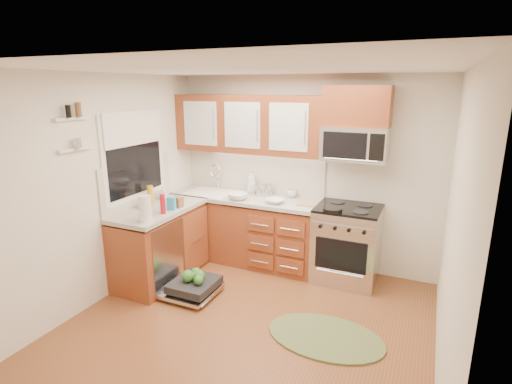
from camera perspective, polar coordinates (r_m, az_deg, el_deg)
The scene contains 38 objects.
floor at distance 4.27m, azimuth -1.26°, elevation -18.58°, with size 3.50×3.50×0.00m, color brown.
ceiling at distance 3.57m, azimuth -1.50°, elevation 17.18°, with size 3.50×3.50×0.00m, color white.
wall_back at distance 5.32m, azimuth 6.81°, elevation 2.75°, with size 3.50×0.04×2.50m, color silver.
wall_front at distance 2.40m, azimuth -20.26°, elevation -13.55°, with size 3.50×0.04×2.50m, color silver.
wall_left at distance 4.73m, azimuth -20.84°, elevation 0.37°, with size 0.04×3.50×2.50m, color silver.
wall_right at distance 3.41m, azimuth 26.40°, elevation -5.69°, with size 0.04×3.50×2.50m, color silver.
base_cabinet_back at distance 5.54m, azimuth -1.61°, elevation -5.56°, with size 2.05×0.60×0.85m, color maroon.
base_cabinet_left at distance 5.17m, azimuth -13.50°, elevation -7.52°, with size 0.60×1.25×0.85m, color maroon.
countertop_back at distance 5.38m, azimuth -1.69°, elevation -0.85°, with size 2.07×0.64×0.05m, color #A5A096.
countertop_left at distance 5.00m, azimuth -13.73°, elevation -2.50°, with size 0.64×1.27×0.05m, color #A5A096.
backsplash_back at distance 5.57m, azimuth -0.39°, elevation 2.97°, with size 2.05×0.02×0.57m, color beige.
backsplash_left at distance 5.11m, azimuth -16.57°, elevation 1.26°, with size 0.02×1.25×0.57m, color beige.
upper_cabinets at distance 5.32m, azimuth -1.13°, elevation 9.67°, with size 2.05×0.35×0.75m, color maroon, non-canonical shape.
cabinet_over_mw at distance 4.87m, azimuth 14.30°, elevation 11.82°, with size 0.76×0.35×0.47m, color maroon.
range at distance 5.09m, azimuth 12.81°, elevation -7.24°, with size 0.76×0.64×0.95m, color silver, non-canonical shape.
microwave at distance 4.89m, azimuth 13.92°, elevation 6.72°, with size 0.76×0.38×0.40m, color silver, non-canonical shape.
sink at distance 5.63m, azimuth -6.58°, elevation -1.28°, with size 0.62×0.50×0.26m, color white, non-canonical shape.
dishwasher at distance 4.82m, azimuth -9.20°, elevation -13.26°, with size 0.70×0.60×0.20m, color silver, non-canonical shape.
window at distance 5.02m, azimuth -17.04°, elevation 4.97°, with size 0.03×1.05×1.05m, color white, non-canonical shape.
window_blind at distance 4.96m, azimuth -17.10°, elevation 8.71°, with size 0.02×0.96×0.40m, color white.
shelf_upper at distance 4.36m, azimuth -24.79°, elevation 9.50°, with size 0.04×0.40×0.03m, color white.
shelf_lower at distance 4.39m, azimuth -24.37°, elevation 5.61°, with size 0.04×0.40×0.03m, color white.
rug at distance 4.16m, azimuth 9.87°, elevation -19.71°, with size 1.14×0.74×0.02m, color #606E3F, non-canonical shape.
skillet at distance 4.72m, azimuth 10.88°, elevation -2.49°, with size 0.22×0.22×0.04m, color black.
stock_pot at distance 5.41m, azimuth 0.58°, elevation 0.23°, with size 0.22×0.22×0.13m, color silver.
cutting_board at distance 5.01m, azimuth 7.41°, elevation -1.76°, with size 0.26×0.17×0.02m, color #A8874C.
canister at distance 5.36m, azimuth 1.70°, elevation 0.33°, with size 0.11×0.11×0.18m, color silver.
paper_towel_roll at distance 4.49m, azimuth -15.56°, elevation -2.31°, with size 0.14×0.14×0.29m, color white.
mustard_bottle at distance 5.13m, azimuth -14.86°, elevation -0.44°, with size 0.08×0.08×0.24m, color gold.
red_bottle at distance 4.73m, azimuth -13.18°, elevation -1.69°, with size 0.06×0.06×0.23m, color #A70D1A.
wooden_box at distance 4.97m, azimuth -11.14°, elevation -1.41°, with size 0.13×0.09×0.13m, color brown.
blue_carton at distance 4.87m, azimuth -12.00°, elevation -1.62°, with size 0.10×0.06×0.15m, color #2992BF.
bowl_a at distance 5.05m, azimuth 2.72°, elevation -1.30°, with size 0.23×0.23×0.06m, color #999999.
bowl_b at distance 5.21m, azimuth -2.60°, elevation -0.63°, with size 0.26×0.26×0.08m, color #999999.
cup at distance 5.32m, azimuth 5.13°, elevation -0.21°, with size 0.13×0.13×0.11m, color #999999.
soap_bottle_a at distance 5.49m, azimuth -0.66°, elevation 1.52°, with size 0.13×0.13×0.33m, color #999999.
soap_bottle_b at distance 5.33m, azimuth -13.13°, elevation -0.14°, with size 0.08×0.08×0.17m, color #999999.
soap_bottle_c at distance 5.02m, azimuth -16.04°, elevation -1.40°, with size 0.12×0.12×0.15m, color #999999.
Camera 1 is at (1.55, -3.22, 2.35)m, focal length 28.00 mm.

